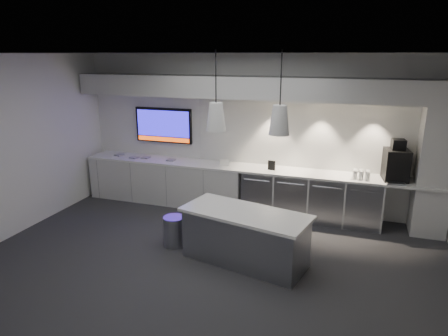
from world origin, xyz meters
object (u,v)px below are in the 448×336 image
(wall_tv, at_px, (164,125))
(bin, at_px, (174,231))
(coffee_machine, at_px, (396,163))
(island, at_px, (245,237))

(wall_tv, height_order, bin, wall_tv)
(wall_tv, bearing_deg, bin, -60.40)
(wall_tv, distance_m, coffee_machine, 4.53)
(island, bearing_deg, wall_tv, 150.18)
(bin, bearing_deg, island, -6.82)
(wall_tv, xyz_separation_m, coffee_machine, (4.50, -0.25, -0.37))
(wall_tv, xyz_separation_m, island, (2.39, -2.20, -1.16))
(wall_tv, height_order, island, wall_tv)
(coffee_machine, bearing_deg, bin, -159.37)
(bin, xyz_separation_m, coffee_machine, (3.33, 1.81, 0.95))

